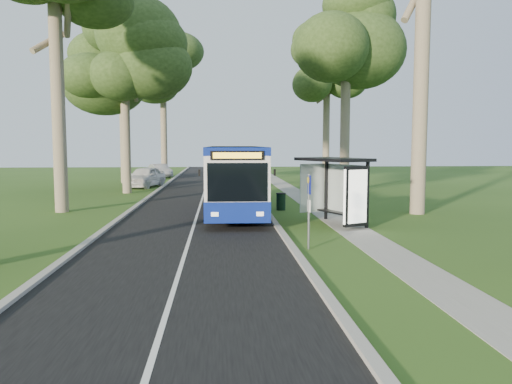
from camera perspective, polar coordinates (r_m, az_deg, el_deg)
ground at (r=18.63m, az=3.26°, el=-5.27°), size 120.00×120.00×0.00m
road at (r=28.38m, az=-6.42°, el=-1.58°), size 7.00×100.00×0.02m
kerb_east at (r=28.46m, az=0.65°, el=-1.42°), size 0.25×100.00×0.12m
kerb_west at (r=28.73m, az=-13.41°, el=-1.51°), size 0.25×100.00×0.12m
centre_line at (r=28.38m, az=-6.42°, el=-1.55°), size 0.12×100.00×0.00m
footpath at (r=28.87m, az=6.59°, el=-1.46°), size 1.50×100.00×0.02m
bus at (r=25.80m, az=-2.44°, el=1.61°), size 2.84×12.69×3.35m
bus_stop_sign at (r=16.51m, az=6.07°, el=-1.19°), size 0.09×0.35×2.50m
bus_shelter at (r=21.20m, az=9.48°, el=1.56°), size 3.04×3.82×2.89m
litter_bin at (r=26.42m, az=2.87°, el=-1.08°), size 0.52×0.52×0.91m
car_white at (r=41.49m, az=-12.59°, el=1.70°), size 3.22×5.32×1.69m
car_silver at (r=53.62m, az=-10.94°, el=2.41°), size 3.17×4.59×1.43m
tree_west_c at (r=37.25m, az=-14.86°, el=14.70°), size 5.20×5.20×12.90m
tree_west_d at (r=47.74m, az=-15.10°, el=15.74°), size 5.20×5.20×16.42m
tree_west_e at (r=57.17m, az=-10.62°, el=14.26°), size 5.20×5.20×16.65m
tree_east_c at (r=38.29m, az=10.33°, el=18.42°), size 5.20×5.20×16.38m
tree_east_d at (r=49.78m, az=8.12°, el=13.65°), size 5.20×5.20×14.32m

